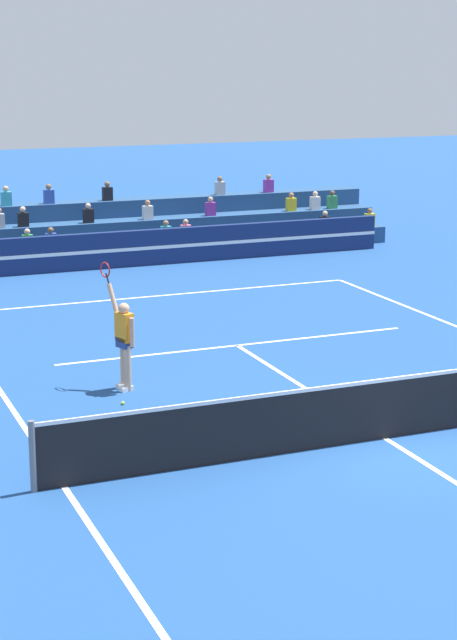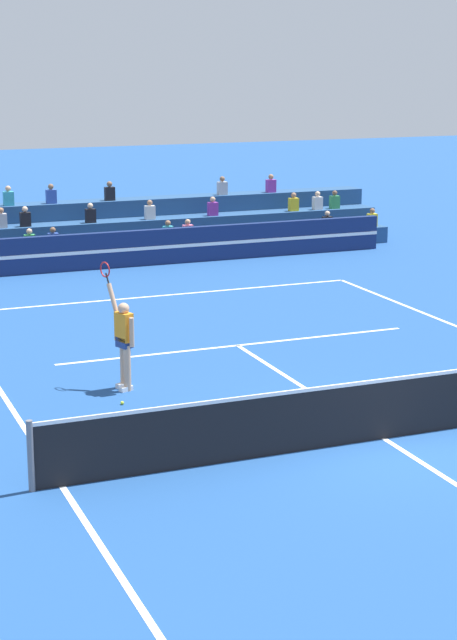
% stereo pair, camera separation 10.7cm
% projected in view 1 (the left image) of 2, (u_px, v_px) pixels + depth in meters
% --- Properties ---
extents(ground_plane, '(120.00, 120.00, 0.00)m').
position_uv_depth(ground_plane, '(385.00, 438.00, 17.96)').
color(ground_plane, navy).
extents(court_lines, '(11.10, 23.90, 0.01)m').
position_uv_depth(court_lines, '(385.00, 438.00, 17.96)').
color(court_lines, white).
rests_on(court_lines, ground).
extents(tennis_net, '(12.00, 0.10, 1.10)m').
position_uv_depth(tennis_net, '(386.00, 408.00, 17.83)').
color(tennis_net, slate).
rests_on(tennis_net, ground).
extents(sponsor_banner_wall, '(18.00, 0.26, 1.10)m').
position_uv_depth(sponsor_banner_wall, '(113.00, 250.00, 32.35)').
color(sponsor_banner_wall, navy).
rests_on(sponsor_banner_wall, ground).
extents(bleacher_stand, '(19.94, 2.85, 2.28)m').
position_uv_depth(bleacher_stand, '(90.00, 234.00, 34.60)').
color(bleacher_stand, navy).
rests_on(bleacher_stand, ground).
extents(tennis_player, '(0.44, 1.00, 2.47)m').
position_uv_depth(tennis_player, '(124.00, 340.00, 20.39)').
color(tennis_player, tan).
rests_on(tennis_player, ground).
extents(tennis_ball, '(0.07, 0.07, 0.07)m').
position_uv_depth(tennis_ball, '(123.00, 403.00, 19.68)').
color(tennis_ball, '#C6DB33').
rests_on(tennis_ball, ground).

